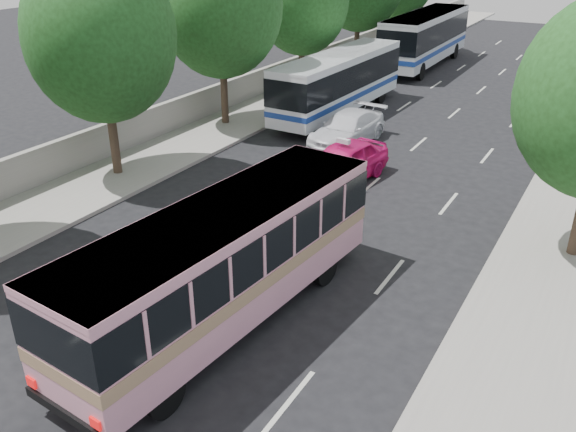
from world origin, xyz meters
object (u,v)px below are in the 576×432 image
Objects in this scene: pink_taxi at (343,163)px; tour_coach_rear at (426,34)px; tour_coach_front at (339,79)px; pink_bus at (225,254)px; white_pickup at (347,129)px.

tour_coach_rear is (-4.33, 23.16, 1.44)m from pink_taxi.
tour_coach_rear reaches higher than pink_taxi.
tour_coach_rear reaches higher than tour_coach_front.
pink_bus is at bearing -73.76° from pink_taxi.
pink_bus is 10.30m from pink_taxi.
pink_taxi is (-1.47, 10.13, -1.16)m from pink_bus.
pink_bus is 2.01× the size of white_pickup.
pink_bus is 14.95m from white_pickup.
pink_taxi is at bearing -61.50° from tour_coach_front.
pink_bus is at bearing -80.72° from tour_coach_rear.
tour_coach_front is at bearing 112.31° from pink_bus.
pink_bus is 19.64m from tour_coach_front.
pink_taxi is 0.95× the size of white_pickup.
white_pickup is at bearing 120.50° from pink_taxi.
tour_coach_front is (-5.80, 18.77, -0.02)m from pink_bus.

